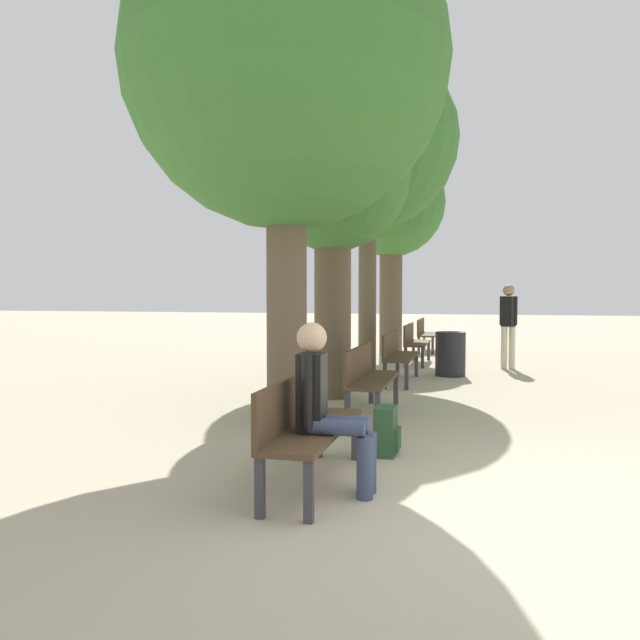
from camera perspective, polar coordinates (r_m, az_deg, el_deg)
ground_plane at (r=4.57m, az=19.46°, el=-16.88°), size 80.00×80.00×0.00m
bench_row_0 at (r=4.96m, az=-1.43°, el=-9.17°), size 0.43×1.68×0.84m
bench_row_1 at (r=7.73m, az=4.36°, el=-4.95°), size 0.43×1.68×0.84m
bench_row_2 at (r=10.55m, az=7.04°, el=-2.96°), size 0.43×1.68×0.84m
bench_row_3 at (r=13.40m, az=8.58°, el=-1.81°), size 0.43×1.68×0.84m
bench_row_4 at (r=16.26m, az=9.58°, el=-1.06°), size 0.43×1.68×0.84m
tree_row_0 at (r=7.22m, az=-3.12°, el=21.98°), size 3.51×3.51×5.70m
tree_row_1 at (r=9.09m, az=1.17°, el=12.63°), size 2.24×2.24×4.34m
tree_row_2 at (r=12.12m, az=4.40°, el=15.97°), size 3.36×3.36×6.04m
tree_row_3 at (r=15.16m, az=6.53°, el=10.17°), size 2.55×2.55×4.91m
person_seated at (r=4.71m, az=0.62°, el=-7.55°), size 0.60×0.34×1.28m
backpack at (r=5.91m, az=6.09°, el=-10.09°), size 0.22×0.32×0.45m
pedestrian_near at (r=12.81m, az=16.84°, el=-0.06°), size 0.34×0.28×1.67m
trash_bin at (r=11.54m, az=11.83°, el=-3.05°), size 0.54×0.54×0.80m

